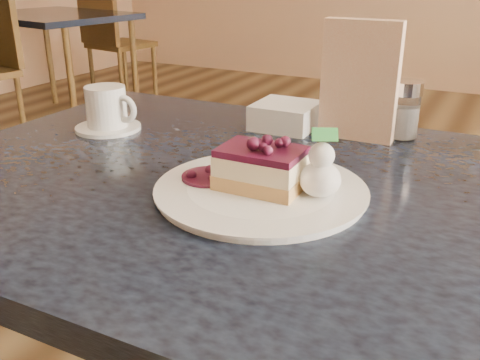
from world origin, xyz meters
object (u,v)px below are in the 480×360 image
at_px(main_table, 273,228).
at_px(dessert_plate, 261,191).
at_px(coffee_set, 108,111).
at_px(cheesecake_slice, 261,168).
at_px(bg_table_far_left, 64,110).

relative_size(main_table, dessert_plate, 4.03).
height_order(main_table, coffee_set, coffee_set).
bearing_deg(dessert_plate, main_table, 90.62).
height_order(main_table, cheesecake_slice, cheesecake_slice).
xyz_separation_m(cheesecake_slice, coffee_set, (-0.44, 0.16, -0.00)).
bearing_deg(cheesecake_slice, dessert_plate, -64.05).
relative_size(dessert_plate, bg_table_far_left, 0.17).
bearing_deg(cheesecake_slice, coffee_set, 158.94).
height_order(cheesecake_slice, coffee_set, coffee_set).
bearing_deg(coffee_set, dessert_plate, -20.44).
relative_size(main_table, coffee_set, 8.72).
bearing_deg(coffee_set, cheesecake_slice, -20.44).
xyz_separation_m(coffee_set, bg_table_far_left, (-2.29, 2.09, -0.77)).
distance_m(main_table, cheesecake_slice, 0.14).
bearing_deg(bg_table_far_left, main_table, -29.38).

